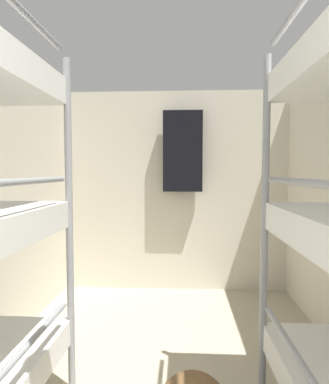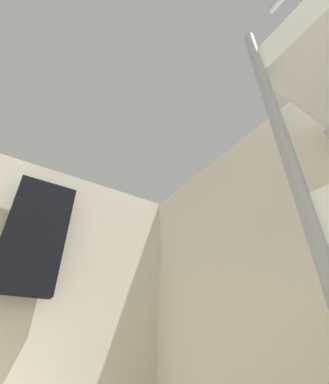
# 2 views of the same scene
# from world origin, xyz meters

# --- Properties ---
(wall_back) EXTENTS (2.72, 0.06, 2.32)m
(wall_back) POSITION_xyz_m (0.00, 4.38, 1.16)
(wall_back) COLOR beige
(wall_back) RESTS_ON ground_plane
(hanging_coat) EXTENTS (0.44, 0.12, 0.90)m
(hanging_coat) POSITION_xyz_m (0.10, 4.23, 1.62)
(hanging_coat) COLOR black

